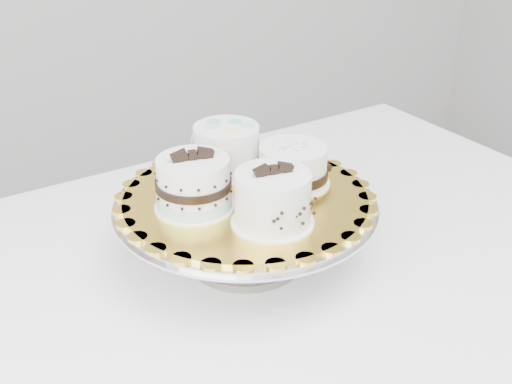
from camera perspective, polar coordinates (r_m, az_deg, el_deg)
name	(u,v)px	position (r m, az deg, el deg)	size (l,w,h in m)	color
table	(271,289)	(1.06, 1.38, -8.60)	(1.30, 0.95, 0.75)	white
cake_stand	(246,218)	(0.96, -0.93, -2.35)	(0.39, 0.39, 0.11)	gray
cake_board	(245,197)	(0.94, -0.94, -0.47)	(0.36, 0.36, 0.01)	yellow
cake_swirl	(273,200)	(0.86, 1.51, -0.70)	(0.11, 0.11, 0.09)	white
cake_banded	(194,185)	(0.90, -5.56, 0.58)	(0.11, 0.11, 0.09)	white
cake_dots	(227,148)	(1.00, -2.63, 3.89)	(0.12, 0.12, 0.08)	white
cake_ribbon	(293,166)	(0.97, 3.35, 2.32)	(0.12, 0.11, 0.06)	white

